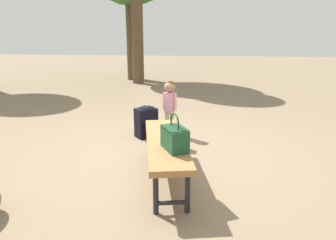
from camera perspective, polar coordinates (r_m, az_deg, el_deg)
The scene contains 6 objects.
ground_plane at distance 4.11m, azimuth -1.52°, elevation -6.51°, with size 40.00×40.00×0.00m, color #7F6B51.
park_bench at distance 3.35m, azimuth -0.45°, elevation -4.55°, with size 1.65×0.72×0.45m.
handbag at distance 3.01m, azimuth 1.23°, elevation -3.19°, with size 0.37×0.31×0.37m.
child_standing at distance 4.83m, azimuth 0.32°, elevation 3.85°, with size 0.17×0.23×0.85m.
backpack_large at distance 4.78m, azimuth -4.05°, elevation -0.13°, with size 0.37×0.38×0.52m.
backpack_small at distance 4.30m, azimuth 1.86°, elevation -3.43°, with size 0.16×0.18×0.30m.
Camera 1 is at (-3.77, -0.58, 1.54)m, focal length 33.13 mm.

